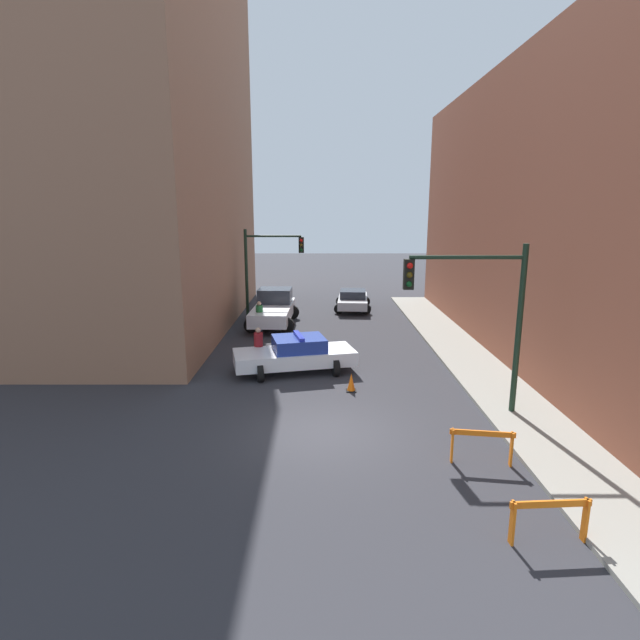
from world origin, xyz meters
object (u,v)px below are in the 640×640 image
white_truck (275,308)px  barrier_front (551,514)px  pedestrian_crossing (260,347)px  traffic_light_far (266,261)px  police_car (297,354)px  pedestrian_corner (261,316)px  traffic_cone (352,383)px  parked_car_near (354,300)px  barrier_mid (483,441)px  traffic_light_near (483,304)px

white_truck → barrier_front: bearing=-67.7°
barrier_front → pedestrian_crossing: bearing=122.0°
traffic_light_far → police_car: bearing=-77.5°
white_truck → pedestrian_crossing: size_ratio=3.29×
pedestrian_crossing → pedestrian_corner: bearing=95.4°
traffic_cone → pedestrian_corner: bearing=116.3°
white_truck → police_car: bearing=-77.1°
parked_car_near → traffic_cone: bearing=-89.5°
traffic_light_far → barrier_mid: size_ratio=3.27×
parked_car_near → pedestrian_corner: (-5.24, -6.04, 0.19)m
parked_car_near → pedestrian_crossing: size_ratio=2.67×
traffic_light_near → white_truck: bearing=120.6°
police_car → barrier_mid: size_ratio=3.14×
police_car → pedestrian_crossing: (-1.53, 0.61, 0.14)m
pedestrian_crossing → traffic_cone: 4.57m
police_car → traffic_cone: size_ratio=7.62×
parked_car_near → barrier_front: 22.97m
barrier_front → white_truck: bearing=110.4°
police_car → pedestrian_crossing: size_ratio=3.01×
traffic_light_far → pedestrian_crossing: bearing=-85.8°
police_car → pedestrian_crossing: pedestrian_crossing is taller
traffic_light_far → traffic_cone: (4.28, -12.14, -3.08)m
white_truck → traffic_cone: white_truck is taller
police_car → traffic_cone: 3.02m
pedestrian_corner → barrier_mid: (7.21, -13.76, -0.24)m
traffic_light_far → barrier_front: bearing=-69.6°
barrier_mid → traffic_light_near: bearing=75.8°
pedestrian_corner → white_truck: bearing=10.6°
pedestrian_crossing → barrier_mid: pedestrian_crossing is taller
traffic_light_near → traffic_cone: (-3.75, 2.04, -3.21)m
white_truck → barrier_mid: 17.06m
pedestrian_corner → traffic_light_near: bearing=-116.4°
pedestrian_corner → traffic_cone: 9.60m
white_truck → pedestrian_corner: 2.02m
pedestrian_crossing → barrier_front: pedestrian_crossing is taller
pedestrian_crossing → traffic_light_far: bearing=93.1°
white_truck → pedestrian_crossing: white_truck is taller
police_car → barrier_front: size_ratio=3.12×
barrier_mid → barrier_front: bearing=-83.9°
pedestrian_corner → barrier_front: size_ratio=1.04×
traffic_light_near → traffic_cone: 5.34m
traffic_light_far → pedestrian_corner: size_ratio=3.13×
police_car → white_truck: 8.52m
police_car → pedestrian_corner: bearing=5.6°
traffic_light_near → pedestrian_crossing: bearing=146.7°
pedestrian_crossing → barrier_mid: bearing=-51.6°
traffic_light_near → pedestrian_crossing: size_ratio=3.13×
barrier_mid → pedestrian_crossing: bearing=129.5°
pedestrian_crossing → pedestrian_corner: (-0.66, 5.82, 0.00)m
white_truck → pedestrian_corner: (-0.56, -1.94, -0.04)m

